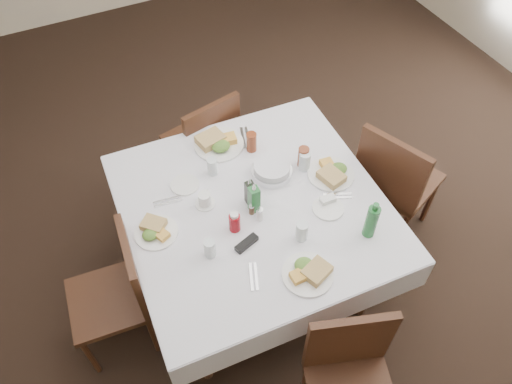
% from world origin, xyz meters
% --- Properties ---
extents(ground_plane, '(7.00, 7.00, 0.00)m').
position_xyz_m(ground_plane, '(0.00, 0.00, 0.00)').
color(ground_plane, black).
extents(room_shell, '(6.04, 7.04, 2.80)m').
position_xyz_m(room_shell, '(0.00, 0.00, 1.71)').
color(room_shell, '#BAAD9B').
rests_on(room_shell, ground).
extents(dining_table, '(1.50, 1.50, 0.76)m').
position_xyz_m(dining_table, '(-0.19, -0.20, 0.69)').
color(dining_table, black).
rests_on(dining_table, ground).
extents(chair_north, '(0.50, 0.50, 0.90)m').
position_xyz_m(chair_north, '(-0.16, 0.64, 0.51)').
color(chair_north, black).
rests_on(chair_north, ground).
extents(chair_south, '(0.53, 0.53, 0.89)m').
position_xyz_m(chair_south, '(-0.15, -1.18, 0.51)').
color(chair_south, black).
rests_on(chair_south, ground).
extents(chair_east, '(0.60, 0.60, 0.96)m').
position_xyz_m(chair_east, '(0.78, -0.26, 0.55)').
color(chair_east, black).
rests_on(chair_east, ground).
extents(chair_west, '(0.45, 0.45, 0.88)m').
position_xyz_m(chair_west, '(-1.03, -0.22, 0.50)').
color(chair_west, black).
rests_on(chair_west, ground).
extents(meal_north, '(0.31, 0.31, 0.07)m').
position_xyz_m(meal_north, '(-0.19, 0.32, 0.79)').
color(meal_north, white).
rests_on(meal_north, dining_table).
extents(meal_south, '(0.26, 0.26, 0.06)m').
position_xyz_m(meal_south, '(-0.14, -0.72, 0.78)').
color(meal_south, white).
rests_on(meal_south, dining_table).
extents(meal_east, '(0.28, 0.28, 0.06)m').
position_xyz_m(meal_east, '(0.31, -0.21, 0.79)').
color(meal_east, white).
rests_on(meal_east, dining_table).
extents(meal_west, '(0.23, 0.23, 0.05)m').
position_xyz_m(meal_west, '(-0.75, -0.14, 0.78)').
color(meal_west, white).
rests_on(meal_west, dining_table).
extents(side_plate_a, '(0.17, 0.17, 0.01)m').
position_xyz_m(side_plate_a, '(-0.49, 0.10, 0.77)').
color(side_plate_a, white).
rests_on(side_plate_a, dining_table).
extents(side_plate_b, '(0.18, 0.18, 0.01)m').
position_xyz_m(side_plate_b, '(0.16, -0.41, 0.77)').
color(side_plate_b, white).
rests_on(side_plate_b, dining_table).
extents(water_n, '(0.06, 0.06, 0.11)m').
position_xyz_m(water_n, '(-0.31, 0.12, 0.82)').
color(water_n, silver).
rests_on(water_n, dining_table).
extents(water_s, '(0.06, 0.06, 0.12)m').
position_xyz_m(water_s, '(-0.07, -0.51, 0.82)').
color(water_s, silver).
rests_on(water_s, dining_table).
extents(water_e, '(0.07, 0.07, 0.12)m').
position_xyz_m(water_e, '(0.19, -0.08, 0.82)').
color(water_e, silver).
rests_on(water_e, dining_table).
extents(water_w, '(0.06, 0.06, 0.11)m').
position_xyz_m(water_w, '(-0.54, -0.40, 0.82)').
color(water_w, silver).
rests_on(water_w, dining_table).
extents(iced_tea_a, '(0.06, 0.06, 0.13)m').
position_xyz_m(iced_tea_a, '(-0.02, 0.19, 0.83)').
color(iced_tea_a, brown).
rests_on(iced_tea_a, dining_table).
extents(iced_tea_b, '(0.06, 0.06, 0.13)m').
position_xyz_m(iced_tea_b, '(0.20, -0.05, 0.83)').
color(iced_tea_b, brown).
rests_on(iced_tea_b, dining_table).
extents(bread_basket, '(0.24, 0.24, 0.08)m').
position_xyz_m(bread_basket, '(0.00, -0.04, 0.80)').
color(bread_basket, silver).
rests_on(bread_basket, dining_table).
extents(oil_cruet_dark, '(0.05, 0.05, 0.20)m').
position_xyz_m(oil_cruet_dark, '(-0.20, -0.17, 0.85)').
color(oil_cruet_dark, black).
rests_on(oil_cruet_dark, dining_table).
extents(oil_cruet_green, '(0.05, 0.05, 0.22)m').
position_xyz_m(oil_cruet_green, '(-0.21, -0.23, 0.86)').
color(oil_cruet_green, '#20692E').
rests_on(oil_cruet_green, dining_table).
extents(ketchup_bottle, '(0.06, 0.06, 0.13)m').
position_xyz_m(ketchup_bottle, '(-0.36, -0.30, 0.82)').
color(ketchup_bottle, '#9B0812').
rests_on(ketchup_bottle, dining_table).
extents(salt_shaker, '(0.04, 0.04, 0.09)m').
position_xyz_m(salt_shaker, '(-0.21, -0.30, 0.80)').
color(salt_shaker, white).
rests_on(salt_shaker, dining_table).
extents(pepper_shaker, '(0.03, 0.03, 0.07)m').
position_xyz_m(pepper_shaker, '(-0.23, -0.25, 0.80)').
color(pepper_shaker, '#44301E').
rests_on(pepper_shaker, dining_table).
extents(coffee_mug, '(0.11, 0.12, 0.08)m').
position_xyz_m(coffee_mug, '(-0.43, -0.07, 0.80)').
color(coffee_mug, white).
rests_on(coffee_mug, dining_table).
extents(sunglasses, '(0.14, 0.08, 0.03)m').
position_xyz_m(sunglasses, '(-0.35, -0.43, 0.78)').
color(sunglasses, black).
rests_on(sunglasses, dining_table).
extents(green_bottle, '(0.07, 0.07, 0.25)m').
position_xyz_m(green_bottle, '(0.27, -0.64, 0.87)').
color(green_bottle, '#20692E').
rests_on(green_bottle, dining_table).
extents(sugar_caddy, '(0.09, 0.05, 0.04)m').
position_xyz_m(sugar_caddy, '(0.19, -0.37, 0.78)').
color(sugar_caddy, white).
rests_on(sugar_caddy, dining_table).
extents(cutlery_n, '(0.10, 0.20, 0.01)m').
position_xyz_m(cutlery_n, '(-0.01, 0.30, 0.77)').
color(cutlery_n, silver).
rests_on(cutlery_n, dining_table).
extents(cutlery_s, '(0.09, 0.16, 0.01)m').
position_xyz_m(cutlery_s, '(-0.40, -0.62, 0.77)').
color(cutlery_s, silver).
rests_on(cutlery_s, dining_table).
extents(cutlery_e, '(0.17, 0.10, 0.01)m').
position_xyz_m(cutlery_e, '(0.26, -0.36, 0.77)').
color(cutlery_e, silver).
rests_on(cutlery_e, dining_table).
extents(cutlery_w, '(0.17, 0.06, 0.01)m').
position_xyz_m(cutlery_w, '(-0.62, 0.03, 0.77)').
color(cutlery_w, silver).
rests_on(cutlery_w, dining_table).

